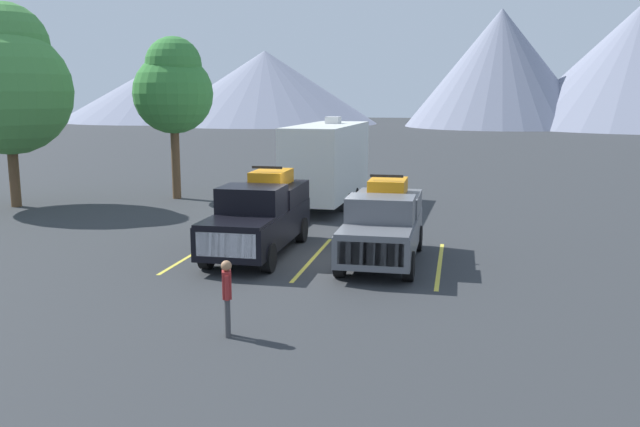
{
  "coord_description": "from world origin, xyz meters",
  "views": [
    {
      "loc": [
        4.22,
        -19.35,
        4.91
      ],
      "look_at": [
        0.0,
        0.95,
        1.2
      ],
      "focal_mm": 37.77,
      "sensor_mm": 36.0,
      "label": 1
    }
  ],
  "objects_px": {
    "pickup_truck_a": "(260,215)",
    "person_a": "(227,293)",
    "camper_trailer_a": "(327,160)",
    "pickup_truck_b": "(383,224)"
  },
  "relations": [
    {
      "from": "pickup_truck_a",
      "to": "camper_trailer_a",
      "type": "distance_m",
      "value": 8.9
    },
    {
      "from": "camper_trailer_a",
      "to": "pickup_truck_a",
      "type": "bearing_deg",
      "value": -92.54
    },
    {
      "from": "pickup_truck_a",
      "to": "camper_trailer_a",
      "type": "bearing_deg",
      "value": 87.46
    },
    {
      "from": "pickup_truck_b",
      "to": "camper_trailer_a",
      "type": "bearing_deg",
      "value": 110.81
    },
    {
      "from": "pickup_truck_a",
      "to": "person_a",
      "type": "relative_size",
      "value": 3.66
    },
    {
      "from": "pickup_truck_b",
      "to": "person_a",
      "type": "height_order",
      "value": "pickup_truck_b"
    },
    {
      "from": "camper_trailer_a",
      "to": "person_a",
      "type": "height_order",
      "value": "camper_trailer_a"
    },
    {
      "from": "pickup_truck_a",
      "to": "pickup_truck_b",
      "type": "bearing_deg",
      "value": -4.51
    },
    {
      "from": "pickup_truck_a",
      "to": "person_a",
      "type": "distance_m",
      "value": 7.4
    },
    {
      "from": "pickup_truck_a",
      "to": "person_a",
      "type": "xyz_separation_m",
      "value": [
        1.48,
        -7.24,
        -0.28
      ]
    }
  ]
}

